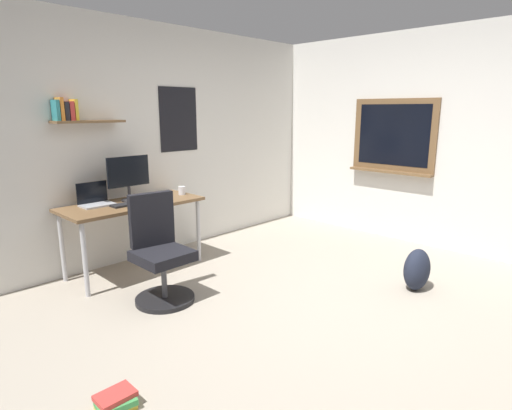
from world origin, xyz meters
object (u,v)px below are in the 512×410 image
Objects in this scene: office_chair at (160,256)px; book_stack_on_floor at (116,402)px; desk at (133,210)px; coffee_mug at (182,191)px; monitor_primary at (128,175)px; backpack at (417,269)px; computer_mouse at (154,199)px; laptop at (95,200)px; keyboard at (130,204)px.

book_stack_on_floor is (-0.99, -1.03, -0.36)m from office_chair.
desk is 15.25× the size of coffee_mug.
coffee_mug is at bearing 44.85° from book_stack_on_floor.
book_stack_on_floor is at bearing -122.65° from monitor_primary.
backpack is 1.66× the size of book_stack_on_floor.
coffee_mug is (0.39, 0.05, 0.03)m from computer_mouse.
laptop is 0.84× the size of keyboard.
laptop is 3.37× the size of coffee_mug.
laptop is 3.18m from backpack.
backpack is at bearing -66.86° from coffee_mug.
desk is 4.53× the size of laptop.
backpack is (1.78, -1.56, -0.21)m from office_chair.
office_chair is 3.96× the size of book_stack_on_floor.
laptop is 0.41m from monitor_primary.
coffee_mug is 0.23× the size of backpack.
desk is at bearing -109.19° from monitor_primary.
office_chair reaches higher than desk.
computer_mouse is at bearing -172.73° from coffee_mug.
office_chair reaches higher than computer_mouse.
desk is 1.48× the size of office_chair.
office_chair is at bearing -104.26° from desk.
keyboard reaches higher than book_stack_on_floor.
keyboard is at bearing -42.77° from laptop.
monitor_primary is at bearing 59.54° from keyboard.
laptop is 0.78× the size of backpack.
office_chair is 1.47m from book_stack_on_floor.
keyboard is at bearing -175.74° from coffee_mug.
monitor_primary reaches higher than office_chair.
keyboard is 3.56× the size of computer_mouse.
desk is 3.79× the size of keyboard.
office_chair reaches higher than book_stack_on_floor.
monitor_primary is 1.93× the size of book_stack_on_floor.
monitor_primary is 0.36m from computer_mouse.
keyboard is 0.67m from coffee_mug.
desk is 5.84× the size of book_stack_on_floor.
laptop is at bearing 156.62° from computer_mouse.
backpack is at bearing -10.71° from book_stack_on_floor.
desk reaches higher than backpack.
office_chair reaches higher than coffee_mug.
keyboard is at bearing -131.91° from desk.
backpack is (1.38, -2.26, -0.55)m from computer_mouse.
computer_mouse is at bearing -45.69° from monitor_primary.
coffee_mug is at bearing -10.93° from laptop.
desk is at bearing 75.74° from office_chair.
coffee_mug is (0.57, -0.13, -0.22)m from monitor_primary.
office_chair is at bearing -100.32° from keyboard.
computer_mouse is 2.70m from backpack.
office_chair is 2.39× the size of backpack.
office_chair is (-0.20, -0.78, -0.25)m from desk.
keyboard is at bearing 57.13° from book_stack_on_floor.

